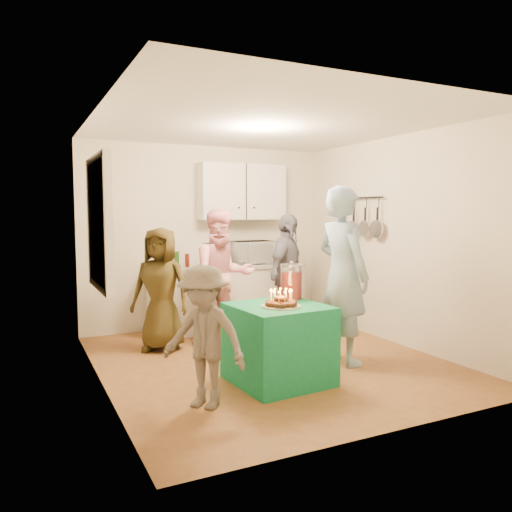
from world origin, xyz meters
name	(u,v)px	position (x,y,z in m)	size (l,w,h in m)	color
floor	(270,361)	(0.00, 0.00, 0.00)	(4.00, 4.00, 0.00)	brown
ceiling	(270,124)	(0.00, 0.00, 2.60)	(4.00, 4.00, 0.00)	white
back_wall	(206,237)	(0.00, 2.00, 1.30)	(3.60, 3.60, 0.00)	silver
left_wall	(99,250)	(-1.80, 0.00, 1.30)	(4.00, 4.00, 0.00)	silver
right_wall	(398,241)	(1.80, 0.00, 1.30)	(4.00, 4.00, 0.00)	silver
window_night	(97,223)	(-1.77, 0.30, 1.55)	(0.04, 1.00, 1.20)	black
counter	(227,298)	(0.20, 1.70, 0.43)	(2.20, 0.58, 0.86)	white
countertop	(227,267)	(0.20, 1.70, 0.89)	(2.24, 0.62, 0.05)	beige
upper_cabinet	(242,192)	(0.50, 1.85, 1.95)	(1.30, 0.30, 0.80)	white
pot_rack	(358,216)	(1.72, 0.70, 1.60)	(0.12, 1.00, 0.60)	black
microwave	(252,252)	(0.59, 1.70, 1.07)	(0.59, 0.40, 0.33)	white
party_table	(278,344)	(-0.24, -0.64, 0.38)	(0.85, 0.85, 0.76)	#127948
donut_cake	(281,298)	(-0.26, -0.73, 0.85)	(0.38, 0.38, 0.18)	#381C0C
punch_jar	(291,282)	(0.05, -0.38, 0.93)	(0.22, 0.22, 0.34)	red
man_birthday	(343,275)	(0.70, -0.38, 0.97)	(0.71, 0.47, 1.94)	#92B5D5
woman_back_left	(161,289)	(-0.96, 0.98, 0.74)	(0.72, 0.47, 1.48)	brown
woman_back_center	(223,276)	(-0.16, 0.99, 0.85)	(0.83, 0.64, 1.70)	pink
woman_back_right	(287,274)	(0.84, 1.10, 0.82)	(0.96, 0.40, 1.63)	black
child_near_left	(204,337)	(-1.10, -0.92, 0.61)	(0.79, 0.45, 1.21)	#544B43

